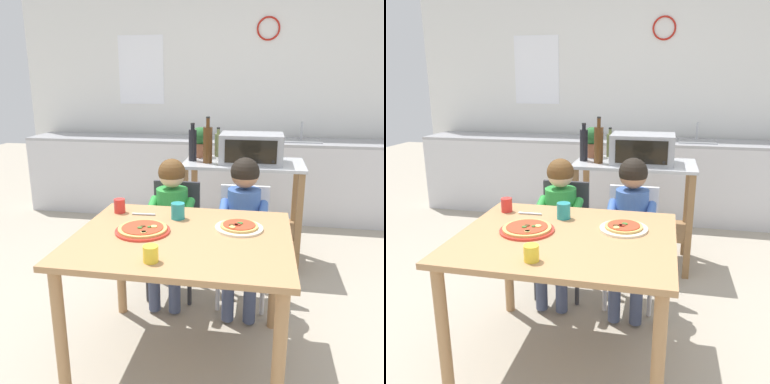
% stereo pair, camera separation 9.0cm
% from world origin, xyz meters
% --- Properties ---
extents(ground_plane, '(11.96, 11.96, 0.00)m').
position_xyz_m(ground_plane, '(0.00, 1.20, 0.00)').
color(ground_plane, '#A89E8C').
extents(back_wall_tiled, '(5.20, 0.14, 2.70)m').
position_xyz_m(back_wall_tiled, '(-0.00, 3.05, 1.35)').
color(back_wall_tiled, white).
rests_on(back_wall_tiled, ground).
extents(kitchen_counter, '(4.68, 0.60, 1.08)m').
position_xyz_m(kitchen_counter, '(0.00, 2.64, 0.44)').
color(kitchen_counter, silver).
rests_on(kitchen_counter, ground).
extents(kitchen_island_cart, '(0.99, 0.54, 0.88)m').
position_xyz_m(kitchen_island_cart, '(0.24, 1.38, 0.58)').
color(kitchen_island_cart, '#B7BABF').
rests_on(kitchen_island_cart, ground).
extents(toaster_oven, '(0.50, 0.35, 0.24)m').
position_xyz_m(toaster_oven, '(0.30, 1.36, 1.00)').
color(toaster_oven, '#999BA0').
rests_on(toaster_oven, kitchen_island_cart).
extents(bottle_squat_spirits, '(0.07, 0.07, 0.31)m').
position_xyz_m(bottle_squat_spirits, '(-0.18, 1.36, 1.02)').
color(bottle_squat_spirits, black).
rests_on(bottle_squat_spirits, kitchen_island_cart).
extents(bottle_slim_sauce, '(0.08, 0.08, 0.37)m').
position_xyz_m(bottle_slim_sauce, '(-0.05, 1.29, 1.03)').
color(bottle_slim_sauce, '#4C2D14').
rests_on(bottle_slim_sauce, kitchen_island_cart).
extents(bottle_dark_olive_oil, '(0.06, 0.06, 0.26)m').
position_xyz_m(bottle_dark_olive_oil, '(0.01, 1.59, 0.99)').
color(bottle_dark_olive_oil, olive).
rests_on(bottle_dark_olive_oil, kitchen_island_cart).
extents(potted_herb_plant, '(0.16, 0.16, 0.26)m').
position_xyz_m(potted_herb_plant, '(-0.15, 1.55, 1.02)').
color(potted_herb_plant, '#9E5B3D').
rests_on(potted_herb_plant, kitchen_island_cart).
extents(dining_table, '(1.13, 0.94, 0.76)m').
position_xyz_m(dining_table, '(0.00, 0.00, 0.65)').
color(dining_table, '#AD7F51').
rests_on(dining_table, ground).
extents(dining_chair_left, '(0.36, 0.36, 0.81)m').
position_xyz_m(dining_chair_left, '(-0.21, 0.77, 0.48)').
color(dining_chair_left, '#333338').
rests_on(dining_chair_left, ground).
extents(dining_chair_right, '(0.36, 0.36, 0.81)m').
position_xyz_m(dining_chair_right, '(0.29, 0.74, 0.48)').
color(dining_chair_right, silver).
rests_on(dining_chair_right, ground).
extents(child_in_green_shirt, '(0.32, 0.42, 1.00)m').
position_xyz_m(child_in_green_shirt, '(-0.21, 0.65, 0.65)').
color(child_in_green_shirt, '#424C6B').
rests_on(child_in_green_shirt, ground).
extents(child_in_blue_striped_shirt, '(0.32, 0.42, 1.03)m').
position_xyz_m(child_in_blue_striped_shirt, '(0.29, 0.62, 0.67)').
color(child_in_blue_striped_shirt, '#424C6B').
rests_on(child_in_blue_striped_shirt, ground).
extents(pizza_plate_red_rimmed, '(0.29, 0.29, 0.03)m').
position_xyz_m(pizza_plate_red_rimmed, '(-0.21, 0.01, 0.77)').
color(pizza_plate_red_rimmed, red).
rests_on(pizza_plate_red_rimmed, dining_table).
extents(pizza_plate_cream, '(0.26, 0.26, 0.03)m').
position_xyz_m(pizza_plate_cream, '(0.29, 0.14, 0.77)').
color(pizza_plate_cream, beige).
rests_on(pizza_plate_cream, dining_table).
extents(drinking_cup_yellow, '(0.07, 0.07, 0.08)m').
position_xyz_m(drinking_cup_yellow, '(-0.07, -0.33, 0.79)').
color(drinking_cup_yellow, yellow).
rests_on(drinking_cup_yellow, dining_table).
extents(drinking_cup_red, '(0.07, 0.07, 0.08)m').
position_xyz_m(drinking_cup_red, '(-0.45, 0.30, 0.80)').
color(drinking_cup_red, red).
rests_on(drinking_cup_red, dining_table).
extents(drinking_cup_teal, '(0.08, 0.08, 0.09)m').
position_xyz_m(drinking_cup_teal, '(-0.07, 0.25, 0.80)').
color(drinking_cup_teal, teal).
rests_on(drinking_cup_teal, dining_table).
extents(serving_spoon, '(0.14, 0.02, 0.01)m').
position_xyz_m(serving_spoon, '(-0.29, 0.27, 0.76)').
color(serving_spoon, '#B7BABF').
rests_on(serving_spoon, dining_table).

